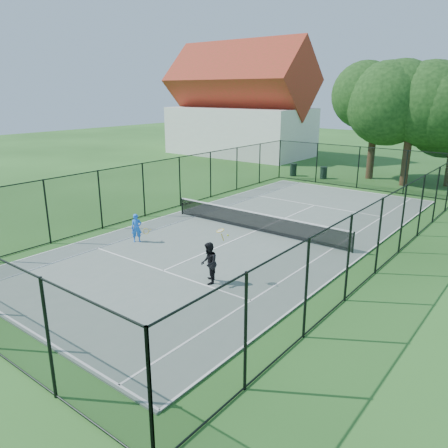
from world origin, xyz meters
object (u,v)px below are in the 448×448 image
Objects in this scene: tennis_net at (256,221)px; trash_bin_right at (324,173)px; trash_bin_left at (293,170)px; player_black at (209,263)px; player_blue at (137,228)px.

trash_bin_right is at bearing 103.25° from tennis_net.
trash_bin_left is 0.50× the size of player_black.
trash_bin_right is at bearing 10.63° from trash_bin_left.
tennis_net is at bearing 54.06° from player_blue.
tennis_net reaches higher than trash_bin_right.
tennis_net is 15.25m from trash_bin_right.
trash_bin_left is 19.26m from player_blue.
player_blue is at bearing -125.94° from tennis_net.
trash_bin_right is at bearing 104.93° from player_black.
player_blue is (0.08, -19.55, 0.24)m from trash_bin_right.
player_blue is (-3.41, -4.71, 0.13)m from tennis_net.
trash_bin_left is 22.06m from player_black.
trash_bin_right is 19.55m from player_blue.
player_blue is at bearing -82.35° from trash_bin_left.
trash_bin_left is at bearing 97.65° from player_blue.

